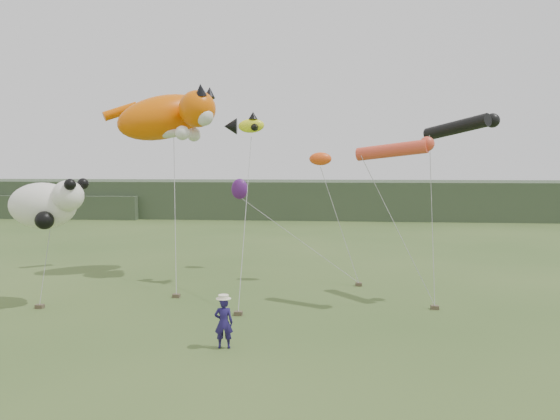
{
  "coord_description": "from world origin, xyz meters",
  "views": [
    {
      "loc": [
        3.29,
        -17.18,
        5.71
      ],
      "look_at": [
        1.29,
        3.0,
        4.07
      ],
      "focal_mm": 35.0,
      "sensor_mm": 36.0,
      "label": 1
    }
  ],
  "objects": [
    {
      "name": "ground",
      "position": [
        0.0,
        0.0,
        0.0
      ],
      "size": [
        120.0,
        120.0,
        0.0
      ],
      "primitive_type": "plane",
      "color": "#385123",
      "rests_on": "ground"
    },
    {
      "name": "headland",
      "position": [
        -3.11,
        44.69,
        1.92
      ],
      "size": [
        90.0,
        13.0,
        4.0
      ],
      "color": "#2D3D28",
      "rests_on": "ground"
    },
    {
      "name": "festival_attendant",
      "position": [
        -0.12,
        -0.7,
        0.8
      ],
      "size": [
        0.63,
        0.46,
        1.61
      ],
      "primitive_type": "imported",
      "rotation": [
        0.0,
        0.0,
        3.27
      ],
      "color": "#1E1552",
      "rests_on": "ground"
    },
    {
      "name": "sandbag_anchors",
      "position": [
        -0.09,
        5.04,
        0.08
      ],
      "size": [
        16.08,
        5.86,
        0.16
      ],
      "color": "brown",
      "rests_on": "ground"
    },
    {
      "name": "cat_kite",
      "position": [
        -5.22,
        10.87,
        8.3
      ],
      "size": [
        6.65,
        4.82,
        3.35
      ],
      "color": "#E15B02",
      "rests_on": "ground"
    },
    {
      "name": "fish_kite",
      "position": [
        -1.01,
        8.68,
        7.63
      ],
      "size": [
        2.05,
        1.37,
        1.05
      ],
      "color": "yellow",
      "rests_on": "ground"
    },
    {
      "name": "tube_kites",
      "position": [
        7.26,
        5.72,
        6.88
      ],
      "size": [
        5.87,
        3.59,
        1.94
      ],
      "color": "black",
      "rests_on": "ground"
    },
    {
      "name": "panda_kite",
      "position": [
        -8.39,
        3.95,
        4.14
      ],
      "size": [
        3.32,
        2.14,
        2.06
      ],
      "color": "white",
      "rests_on": "ground"
    },
    {
      "name": "misc_kites",
      "position": [
        -0.12,
        11.41,
        5.07
      ],
      "size": [
        5.53,
        3.59,
        2.51
      ],
      "color": "#F64F15",
      "rests_on": "ground"
    }
  ]
}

